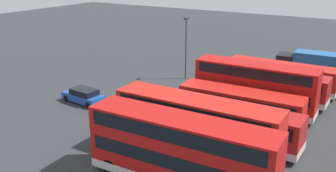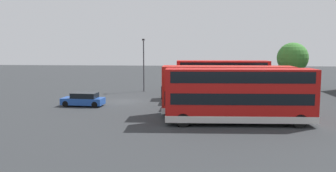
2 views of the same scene
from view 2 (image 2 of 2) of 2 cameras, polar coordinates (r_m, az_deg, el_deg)
The scene contains 12 objects.
ground_plane at distance 40.72m, azimuth -7.07°, elevation -2.51°, with size 140.00×140.00×0.00m, color #2D3033.
bus_single_deck_near_end at distance 50.64m, azimuth 8.48°, elevation 1.11°, with size 2.67×11.62×2.95m.
bus_single_deck_second at distance 47.20m, azimuth 8.78°, elevation 0.71°, with size 2.76×11.05×2.95m.
bus_double_decker_third at distance 43.19m, azimuth 8.74°, elevation 1.26°, with size 2.93×11.14×4.55m.
bus_single_deck_fourth at distance 39.97m, azimuth 8.95°, elevation -0.37°, with size 2.97×10.67×2.95m.
bus_single_deck_fifth at distance 36.45m, azimuth 10.37°, elevation -1.07°, with size 2.71×10.93×2.95m.
bus_double_decker_sixth at distance 32.38m, azimuth 9.49°, elevation -0.53°, with size 2.81×11.80×4.55m.
bus_double_decker_seventh at distance 29.15m, azimuth 11.44°, elevation -1.37°, with size 3.05×12.08×4.55m.
box_truck_blue at distance 56.89m, azimuth 9.91°, elevation 1.78°, with size 2.76×7.58×3.20m.
car_hatchback_silver at distance 38.45m, azimuth -13.49°, elevation -2.13°, with size 2.13×4.51×1.43m.
lamp_post_tall at distance 48.99m, azimuth -3.95°, elevation 4.13°, with size 0.70×0.30×7.27m.
tree_leftmost at distance 55.76m, azimuth 19.46°, elevation 4.29°, with size 4.55×4.55×6.80m.
Camera 2 is at (39.39, 8.03, 6.46)m, focal length 37.77 mm.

